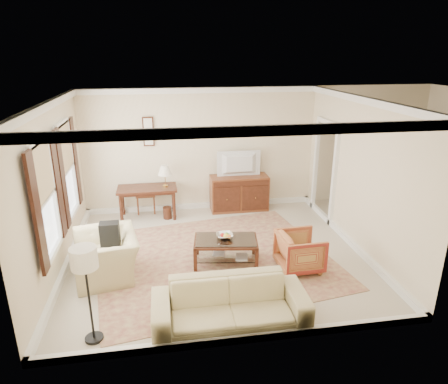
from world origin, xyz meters
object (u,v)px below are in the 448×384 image
object	(u,v)px
writing_desk	(147,192)
striped_armchair	(300,250)
sideboard	(239,193)
tv	(240,156)
club_armchair	(106,249)
coffee_table	(226,245)
sofa	(230,297)

from	to	relation	value
writing_desk	striped_armchair	xyz separation A→B (m)	(2.67, -2.82, -0.24)
sideboard	tv	world-z (taller)	tv
striped_armchair	club_armchair	world-z (taller)	club_armchair
writing_desk	club_armchair	size ratio (longest dim) A/B	1.15
coffee_table	club_armchair	distance (m)	2.08
tv	coffee_table	xyz separation A→B (m)	(-0.75, -2.52, -0.97)
sideboard	writing_desk	bearing A→B (deg)	-176.33
striped_armchair	tv	bearing A→B (deg)	7.13
tv	sofa	size ratio (longest dim) A/B	0.45
coffee_table	sofa	size ratio (longest dim) A/B	0.56
striped_armchair	sofa	xyz separation A→B (m)	(-1.47, -1.29, 0.05)
tv	striped_armchair	bearing A→B (deg)	99.60
sofa	writing_desk	bearing A→B (deg)	106.46
sideboard	tv	size ratio (longest dim) A/B	1.40
writing_desk	tv	world-z (taller)	tv
sofa	club_armchair	bearing A→B (deg)	139.28
tv	striped_armchair	world-z (taller)	tv
striped_armchair	club_armchair	xyz separation A→B (m)	(-3.32, 0.32, 0.13)
sideboard	tv	bearing A→B (deg)	-90.00
sofa	tv	bearing A→B (deg)	77.22
sideboard	club_armchair	size ratio (longest dim) A/B	1.18
sideboard	striped_armchair	distance (m)	3.00
sideboard	tv	xyz separation A→B (m)	(0.00, -0.02, 0.92)
writing_desk	coffee_table	bearing A→B (deg)	-59.42
sideboard	sofa	size ratio (longest dim) A/B	0.63
club_armchair	tv	bearing A→B (deg)	122.58
striped_armchair	club_armchair	distance (m)	3.34
coffee_table	striped_armchair	size ratio (longest dim) A/B	1.62
writing_desk	tv	xyz separation A→B (m)	(2.17, 0.12, 0.72)
writing_desk	sofa	bearing A→B (deg)	-73.78
writing_desk	sideboard	world-z (taller)	sideboard
tv	writing_desk	bearing A→B (deg)	3.15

